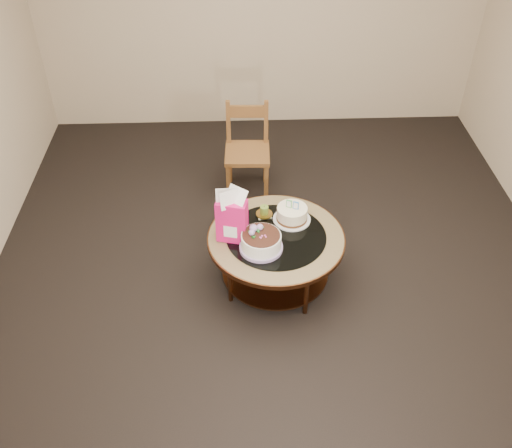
{
  "coord_description": "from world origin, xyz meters",
  "views": [
    {
      "loc": [
        -0.27,
        -3.15,
        3.22
      ],
      "look_at": [
        -0.15,
        0.02,
        0.56
      ],
      "focal_mm": 40.0,
      "sensor_mm": 36.0,
      "label": 1
    }
  ],
  "objects_px": {
    "dining_chair": "(247,150)",
    "cream_cake": "(292,214)",
    "gift_bag": "(232,215)",
    "decorated_cake": "(261,242)",
    "coffee_table": "(276,244)"
  },
  "relations": [
    {
      "from": "dining_chair",
      "to": "cream_cake",
      "type": "bearing_deg",
      "value": -71.17
    },
    {
      "from": "cream_cake",
      "to": "gift_bag",
      "type": "height_order",
      "value": "gift_bag"
    },
    {
      "from": "decorated_cake",
      "to": "cream_cake",
      "type": "relative_size",
      "value": 1.09
    },
    {
      "from": "gift_bag",
      "to": "dining_chair",
      "type": "height_order",
      "value": "gift_bag"
    },
    {
      "from": "cream_cake",
      "to": "dining_chair",
      "type": "bearing_deg",
      "value": 129.85
    },
    {
      "from": "decorated_cake",
      "to": "gift_bag",
      "type": "distance_m",
      "value": 0.28
    },
    {
      "from": "coffee_table",
      "to": "dining_chair",
      "type": "xyz_separation_m",
      "value": [
        -0.18,
        1.21,
        0.06
      ]
    },
    {
      "from": "coffee_table",
      "to": "gift_bag",
      "type": "height_order",
      "value": "gift_bag"
    },
    {
      "from": "decorated_cake",
      "to": "gift_bag",
      "type": "height_order",
      "value": "gift_bag"
    },
    {
      "from": "coffee_table",
      "to": "cream_cake",
      "type": "xyz_separation_m",
      "value": [
        0.13,
        0.18,
        0.14
      ]
    },
    {
      "from": "decorated_cake",
      "to": "coffee_table",
      "type": "bearing_deg",
      "value": 48.52
    },
    {
      "from": "decorated_cake",
      "to": "cream_cake",
      "type": "bearing_deg",
      "value": 51.45
    },
    {
      "from": "dining_chair",
      "to": "coffee_table",
      "type": "bearing_deg",
      "value": -79.47
    },
    {
      "from": "decorated_cake",
      "to": "dining_chair",
      "type": "xyz_separation_m",
      "value": [
        -0.06,
        1.34,
        -0.08
      ]
    },
    {
      "from": "cream_cake",
      "to": "gift_bag",
      "type": "bearing_deg",
      "value": -133.92
    }
  ]
}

